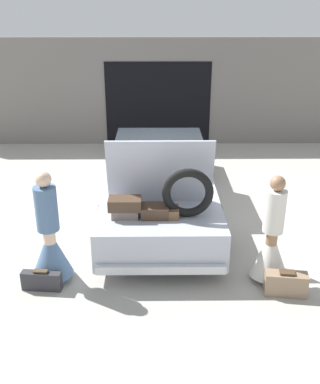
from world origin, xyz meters
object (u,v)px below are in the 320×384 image
(person_left, at_px, (50,243))
(suitcase_beside_right_person, at_px, (286,284))
(person_right, at_px, (271,244))
(car, at_px, (159,179))
(suitcase_beside_left_person, at_px, (42,281))

(person_left, bearing_deg, suitcase_beside_right_person, 77.65)
(person_left, bearing_deg, person_right, 84.24)
(person_right, distance_m, suitcase_beside_right_person, 0.56)
(person_left, relative_size, person_right, 1.04)
(person_left, xyz_separation_m, person_right, (3.04, -0.03, -0.02))
(car, xyz_separation_m, suitcase_beside_right_person, (1.67, -2.80, -0.41))
(person_right, bearing_deg, person_left, 104.02)
(person_right, height_order, suitcase_beside_right_person, person_right)
(car, relative_size, suitcase_beside_left_person, 9.46)
(suitcase_beside_right_person, bearing_deg, person_right, 111.59)
(person_right, height_order, suitcase_beside_left_person, person_right)
(person_right, bearing_deg, suitcase_beside_left_person, 108.63)
(car, distance_m, suitcase_beside_left_person, 3.14)
(suitcase_beside_left_person, xyz_separation_m, suitcase_beside_right_person, (3.29, -0.14, 0.03))
(suitcase_beside_left_person, bearing_deg, car, 58.55)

